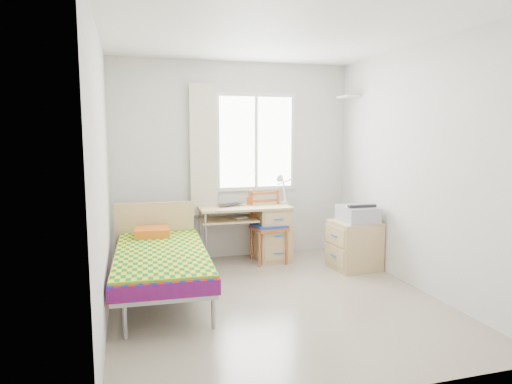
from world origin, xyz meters
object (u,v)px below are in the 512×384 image
at_px(printer, 358,213).
at_px(cabinet, 354,245).
at_px(desk, 267,230).
at_px(bed, 161,257).
at_px(chair, 268,222).

bearing_deg(printer, cabinet, 153.14).
distance_m(desk, cabinet, 1.15).
bearing_deg(bed, cabinet, 9.96).
height_order(bed, cabinet, bed).
bearing_deg(bed, printer, 9.58).
xyz_separation_m(bed, chair, (1.45, 0.91, 0.11)).
distance_m(bed, cabinet, 2.40).
xyz_separation_m(cabinet, printer, (0.02, -0.01, 0.40)).
height_order(chair, printer, chair).
distance_m(desk, chair, 0.14).
relative_size(bed, chair, 2.14).
distance_m(bed, chair, 1.72).
distance_m(bed, desk, 1.76).
relative_size(desk, cabinet, 1.99).
height_order(cabinet, printer, printer).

